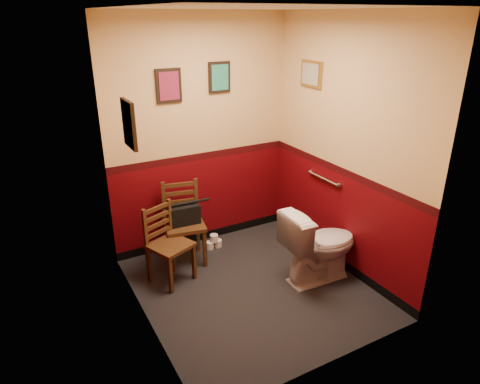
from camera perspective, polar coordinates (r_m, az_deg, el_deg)
name	(u,v)px	position (r m, az deg, el deg)	size (l,w,h in m)	color
floor	(252,288)	(4.59, 1.55, -12.69)	(2.20, 2.40, 0.00)	black
ceiling	(255,7)	(3.74, 2.01, 23.37)	(2.20, 2.40, 0.00)	silver
wall_back	(200,136)	(4.99, -5.32, 7.40)	(2.20, 2.70, 0.00)	#4F0409
wall_front	(340,216)	(3.07, 13.21, -3.07)	(2.20, 2.70, 0.00)	#4F0409
wall_left	(136,188)	(3.56, -13.67, 0.57)	(2.40, 2.70, 0.00)	#4F0409
wall_right	(344,149)	(4.60, 13.71, 5.53)	(2.40, 2.70, 0.00)	#4F0409
grab_bar	(323,178)	(4.88, 11.07, 1.79)	(0.05, 0.56, 0.06)	silver
framed_print_back_a	(169,86)	(4.72, -9.48, 13.79)	(0.28, 0.04, 0.36)	black
framed_print_back_b	(219,77)	(4.94, -2.76, 15.03)	(0.26, 0.04, 0.34)	black
framed_print_left	(129,124)	(3.51, -14.56, 8.75)	(0.04, 0.30, 0.38)	black
framed_print_right	(311,74)	(4.89, 9.48, 15.27)	(0.04, 0.34, 0.28)	olive
toilet	(320,245)	(4.60, 10.58, -6.99)	(0.46, 0.83, 0.81)	white
toilet_brush	(331,264)	(4.93, 12.07, -9.41)	(0.13, 0.13, 0.48)	silver
chair_left	(168,244)	(4.58, -9.61, -6.86)	(0.51, 0.51, 0.84)	#503118
chair_right	(184,223)	(4.89, -7.54, -4.13)	(0.51, 0.51, 0.93)	#503118
handbag	(184,214)	(4.80, -7.52, -2.96)	(0.36, 0.19, 0.25)	black
tp_stack	(214,242)	(5.27, -3.50, -6.70)	(0.21, 0.11, 0.18)	silver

